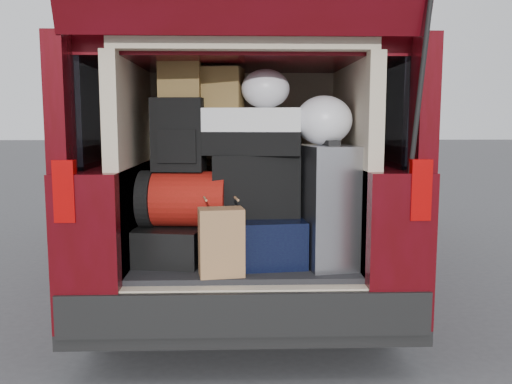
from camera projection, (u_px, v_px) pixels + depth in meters
ground at (244, 361)px, 3.08m from camera, size 80.00×80.00×0.00m
minivan at (242, 172)px, 4.80m from camera, size 1.90×5.35×2.77m
load_floor at (244, 299)px, 3.32m from camera, size 1.24×1.05×0.55m
black_hardshell at (174, 242)px, 3.16m from camera, size 0.45×0.57×0.21m
navy_hardshell at (256, 237)px, 3.16m from camera, size 0.56×0.65×0.26m
silver_roller at (327, 205)px, 3.04m from camera, size 0.35×0.49×0.67m
kraft_bag at (221, 242)px, 2.82m from camera, size 0.25×0.18×0.36m
red_duffel at (184, 199)px, 3.09m from camera, size 0.52×0.37×0.32m
black_soft_case at (255, 185)px, 3.13m from camera, size 0.50×0.31×0.35m
backpack at (178, 135)px, 3.06m from camera, size 0.30×0.20×0.41m
twotone_duffel at (250, 132)px, 3.09m from camera, size 0.62×0.38×0.26m
grocery_sack_lower at (181, 79)px, 3.06m from camera, size 0.24×0.20×0.21m
grocery_sack_upper at (222, 88)px, 3.12m from camera, size 0.26×0.23×0.23m
plastic_bag_center at (265, 89)px, 3.07m from camera, size 0.32×0.31×0.22m
plastic_bag_right at (324, 120)px, 3.01m from camera, size 0.37×0.35×0.27m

